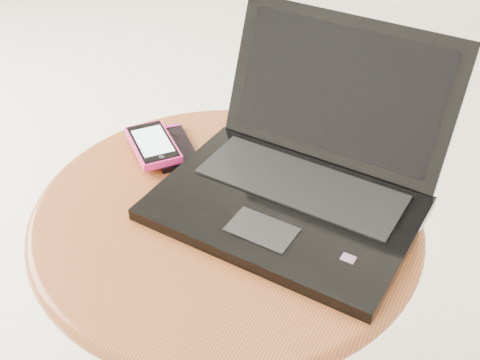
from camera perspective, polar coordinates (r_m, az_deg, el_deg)
The scene contains 4 objects.
table at distance 0.95m, azimuth -1.26°, elevation -7.17°, with size 0.57×0.57×0.45m.
laptop at distance 0.88m, azimuth 5.76°, elevation 0.69°, with size 0.38×0.35×0.23m.
phone_black at distance 1.00m, azimuth -6.47°, elevation 3.12°, with size 0.13×0.13×0.01m.
phone_pink at distance 0.99m, azimuth -8.24°, elevation 3.36°, with size 0.13×0.12×0.01m.
Camera 1 is at (0.38, -0.64, 1.02)m, focal length 45.14 mm.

